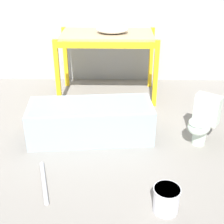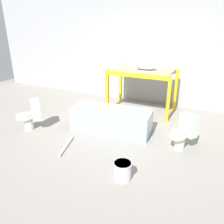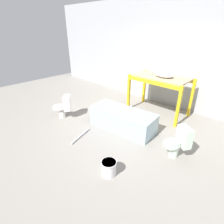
% 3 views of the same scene
% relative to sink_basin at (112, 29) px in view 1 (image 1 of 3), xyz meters
% --- Properties ---
extents(ground_plane, '(12.00, 12.00, 0.00)m').
position_rel_sink_basin_xyz_m(ground_plane, '(-0.23, -1.16, -1.18)').
color(ground_plane, gray).
extents(shelving_rack, '(1.64, 0.90, 1.11)m').
position_rel_sink_basin_xyz_m(shelving_rack, '(-0.09, 0.02, -0.25)').
color(shelving_rack, yellow).
rests_on(shelving_rack, ground_plane).
extents(sink_basin, '(0.52, 0.35, 0.23)m').
position_rel_sink_basin_xyz_m(sink_basin, '(0.00, 0.00, 0.00)').
color(sink_basin, white).
rests_on(sink_basin, shelving_rack).
extents(bathtub_main, '(1.72, 0.81, 0.49)m').
position_rel_sink_basin_xyz_m(bathtub_main, '(-0.26, -1.39, -0.89)').
color(bathtub_main, '#99B7CC').
rests_on(bathtub_main, ground_plane).
extents(toilet_near, '(0.53, 0.59, 0.64)m').
position_rel_sink_basin_xyz_m(toilet_near, '(1.22, -1.49, -0.84)').
color(toilet_near, silver).
rests_on(toilet_near, ground_plane).
extents(bucket_white, '(0.27, 0.27, 0.28)m').
position_rel_sink_basin_xyz_m(bucket_white, '(0.59, -2.76, -1.03)').
color(bucket_white, silver).
rests_on(bucket_white, ground_plane).
extents(loose_pipe, '(0.25, 0.69, 0.05)m').
position_rel_sink_basin_xyz_m(loose_pipe, '(-0.71, -2.39, -1.15)').
color(loose_pipe, '#B7B7BC').
rests_on(loose_pipe, ground_plane).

